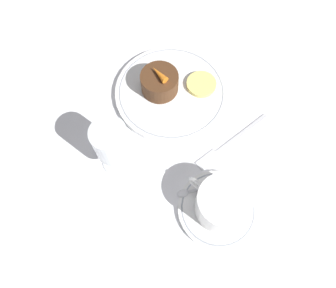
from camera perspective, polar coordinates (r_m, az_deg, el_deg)
ground_plane at (r=0.73m, az=-2.48°, el=7.28°), size 3.00×3.00×0.00m
dinner_plate at (r=0.73m, az=0.55°, el=8.99°), size 0.25×0.25×0.01m
saucer at (r=0.64m, az=8.62°, el=-11.10°), size 0.15×0.15×0.01m
coffee_cup at (r=0.60m, az=9.43°, el=-10.15°), size 0.12×0.10×0.07m
spoon at (r=0.64m, az=5.36°, el=-7.91°), size 0.08×0.09×0.00m
wine_glass at (r=0.59m, az=-9.79°, el=0.11°), size 0.07×0.07×0.13m
fork at (r=0.69m, az=9.98°, el=-0.32°), size 0.06×0.19×0.01m
dessert_cake at (r=0.71m, az=-1.48°, el=10.67°), size 0.08×0.08×0.05m
carrot_garnish at (r=0.69m, az=-1.54°, el=12.11°), size 0.04×0.02×0.02m
pineapple_slice at (r=0.73m, az=5.83°, el=10.31°), size 0.07×0.07×0.01m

